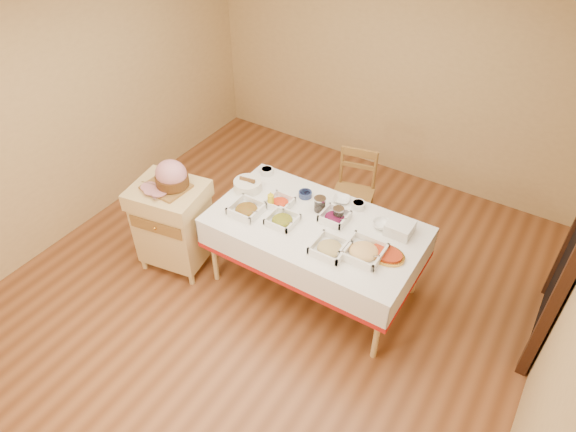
{
  "coord_description": "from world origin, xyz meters",
  "views": [
    {
      "loc": [
        1.87,
        -2.63,
        3.61
      ],
      "look_at": [
        0.08,
        0.2,
        0.82
      ],
      "focal_mm": 32.0,
      "sensor_mm": 36.0,
      "label": 1
    }
  ],
  "objects_px": {
    "ham_on_board": "(171,177)",
    "mustard_bottle": "(271,201)",
    "preserve_jar_left": "(320,205)",
    "bread_basket": "(248,185)",
    "butcher_cart": "(173,221)",
    "dining_table": "(315,238)",
    "dining_chair": "(353,192)",
    "plate_stack": "(400,228)",
    "brass_platter": "(386,254)",
    "preserve_jar_right": "(338,215)"
  },
  "relations": [
    {
      "from": "dining_table",
      "to": "butcher_cart",
      "type": "bearing_deg",
      "value": -161.42
    },
    {
      "from": "bread_basket",
      "to": "plate_stack",
      "type": "bearing_deg",
      "value": 7.43
    },
    {
      "from": "butcher_cart",
      "to": "ham_on_board",
      "type": "xyz_separation_m",
      "value": [
        0.04,
        0.03,
        0.5
      ]
    },
    {
      "from": "dining_chair",
      "to": "preserve_jar_left",
      "type": "height_order",
      "value": "preserve_jar_left"
    },
    {
      "from": "dining_table",
      "to": "dining_chair",
      "type": "height_order",
      "value": "dining_chair"
    },
    {
      "from": "ham_on_board",
      "to": "mustard_bottle",
      "type": "xyz_separation_m",
      "value": [
        0.79,
        0.38,
        -0.18
      ]
    },
    {
      "from": "butcher_cart",
      "to": "plate_stack",
      "type": "relative_size",
      "value": 4.26
    },
    {
      "from": "dining_table",
      "to": "preserve_jar_left",
      "type": "bearing_deg",
      "value": 109.82
    },
    {
      "from": "bread_basket",
      "to": "butcher_cart",
      "type": "bearing_deg",
      "value": -133.96
    },
    {
      "from": "mustard_bottle",
      "to": "plate_stack",
      "type": "xyz_separation_m",
      "value": [
        1.09,
        0.3,
        -0.03
      ]
    },
    {
      "from": "preserve_jar_left",
      "to": "bread_basket",
      "type": "relative_size",
      "value": 0.53
    },
    {
      "from": "butcher_cart",
      "to": "ham_on_board",
      "type": "height_order",
      "value": "ham_on_board"
    },
    {
      "from": "dining_table",
      "to": "ham_on_board",
      "type": "distance_m",
      "value": 1.37
    },
    {
      "from": "ham_on_board",
      "to": "plate_stack",
      "type": "xyz_separation_m",
      "value": [
        1.88,
        0.67,
        -0.21
      ]
    },
    {
      "from": "dining_table",
      "to": "dining_chair",
      "type": "xyz_separation_m",
      "value": [
        -0.09,
        0.94,
        -0.14
      ]
    },
    {
      "from": "dining_table",
      "to": "ham_on_board",
      "type": "bearing_deg",
      "value": -162.19
    },
    {
      "from": "mustard_bottle",
      "to": "preserve_jar_right",
      "type": "bearing_deg",
      "value": 16.86
    },
    {
      "from": "plate_stack",
      "to": "ham_on_board",
      "type": "bearing_deg",
      "value": -160.31
    },
    {
      "from": "butcher_cart",
      "to": "bread_basket",
      "type": "height_order",
      "value": "butcher_cart"
    },
    {
      "from": "dining_table",
      "to": "butcher_cart",
      "type": "distance_m",
      "value": 1.35
    },
    {
      "from": "preserve_jar_left",
      "to": "plate_stack",
      "type": "xyz_separation_m",
      "value": [
        0.71,
        0.1,
        -0.01
      ]
    },
    {
      "from": "mustard_bottle",
      "to": "butcher_cart",
      "type": "bearing_deg",
      "value": -153.95
    },
    {
      "from": "dining_chair",
      "to": "ham_on_board",
      "type": "distance_m",
      "value": 1.85
    },
    {
      "from": "dining_chair",
      "to": "dining_table",
      "type": "bearing_deg",
      "value": -84.53
    },
    {
      "from": "bread_basket",
      "to": "brass_platter",
      "type": "bearing_deg",
      "value": -5.31
    },
    {
      "from": "preserve_jar_left",
      "to": "mustard_bottle",
      "type": "xyz_separation_m",
      "value": [
        -0.38,
        -0.2,
        0.02
      ]
    },
    {
      "from": "dining_chair",
      "to": "preserve_jar_right",
      "type": "height_order",
      "value": "dining_chair"
    },
    {
      "from": "ham_on_board",
      "to": "preserve_jar_left",
      "type": "xyz_separation_m",
      "value": [
        1.18,
        0.58,
        -0.2
      ]
    },
    {
      "from": "preserve_jar_left",
      "to": "preserve_jar_right",
      "type": "bearing_deg",
      "value": -7.29
    },
    {
      "from": "preserve_jar_right",
      "to": "bread_basket",
      "type": "bearing_deg",
      "value": -176.11
    },
    {
      "from": "dining_table",
      "to": "preserve_jar_right",
      "type": "height_order",
      "value": "preserve_jar_right"
    },
    {
      "from": "dining_table",
      "to": "preserve_jar_left",
      "type": "height_order",
      "value": "preserve_jar_left"
    },
    {
      "from": "butcher_cart",
      "to": "bread_basket",
      "type": "relative_size",
      "value": 3.5
    },
    {
      "from": "butcher_cart",
      "to": "mustard_bottle",
      "type": "relative_size",
      "value": 5.12
    },
    {
      "from": "butcher_cart",
      "to": "bread_basket",
      "type": "bearing_deg",
      "value": 46.04
    },
    {
      "from": "preserve_jar_left",
      "to": "mustard_bottle",
      "type": "bearing_deg",
      "value": -152.36
    },
    {
      "from": "brass_platter",
      "to": "plate_stack",
      "type": "bearing_deg",
      "value": 93.53
    },
    {
      "from": "ham_on_board",
      "to": "brass_platter",
      "type": "xyz_separation_m",
      "value": [
        1.9,
        0.35,
        -0.24
      ]
    },
    {
      "from": "dining_chair",
      "to": "brass_platter",
      "type": "xyz_separation_m",
      "value": [
        0.76,
        -0.99,
        0.32
      ]
    },
    {
      "from": "preserve_jar_right",
      "to": "plate_stack",
      "type": "bearing_deg",
      "value": 13.56
    },
    {
      "from": "preserve_jar_right",
      "to": "plate_stack",
      "type": "relative_size",
      "value": 0.58
    },
    {
      "from": "dining_table",
      "to": "brass_platter",
      "type": "relative_size",
      "value": 5.79
    },
    {
      "from": "ham_on_board",
      "to": "butcher_cart",
      "type": "bearing_deg",
      "value": -141.89
    },
    {
      "from": "dining_chair",
      "to": "mustard_bottle",
      "type": "relative_size",
      "value": 5.07
    },
    {
      "from": "dining_chair",
      "to": "brass_platter",
      "type": "height_order",
      "value": "dining_chair"
    },
    {
      "from": "dining_table",
      "to": "bread_basket",
      "type": "bearing_deg",
      "value": 173.35
    },
    {
      "from": "ham_on_board",
      "to": "preserve_jar_right",
      "type": "relative_size",
      "value": 3.31
    },
    {
      "from": "bread_basket",
      "to": "ham_on_board",
      "type": "bearing_deg",
      "value": -133.34
    },
    {
      "from": "butcher_cart",
      "to": "brass_platter",
      "type": "xyz_separation_m",
      "value": [
        1.95,
        0.39,
        0.27
      ]
    },
    {
      "from": "dining_table",
      "to": "preserve_jar_right",
      "type": "relative_size",
      "value": 14.8
    }
  ]
}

